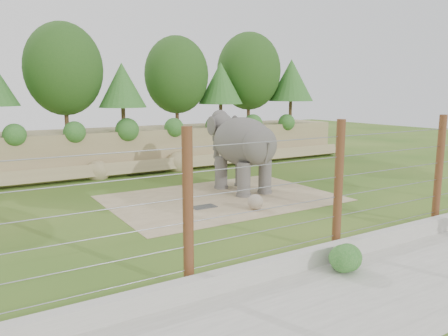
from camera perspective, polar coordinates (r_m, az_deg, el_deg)
ground at (r=17.21m, az=3.51°, el=-6.23°), size 90.00×90.00×0.00m
back_embankment at (r=28.09m, az=-10.54°, el=8.07°), size 30.00×5.52×8.77m
dirt_patch at (r=19.90m, az=-0.28°, el=-3.96°), size 10.00×7.00×0.02m
drain_grate at (r=18.36m, az=-2.64°, el=-5.08°), size 1.00×0.60×0.03m
elephant at (r=21.07m, az=2.45°, el=1.99°), size 2.03×4.67×3.77m
stone_ball at (r=17.93m, az=4.11°, el=-4.45°), size 0.64×0.64×0.64m
retaining_wall at (r=13.55m, az=15.93°, el=-9.99°), size 26.00×0.35×0.50m
walkway at (r=12.49m, az=22.81°, el=-13.36°), size 26.00×4.00×0.01m
barrier_fence at (r=13.41m, az=14.71°, el=-2.37°), size 20.26×0.26×4.00m
walkway_shrub at (r=12.31m, az=15.53°, el=-11.34°), size 0.76×0.76×0.76m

